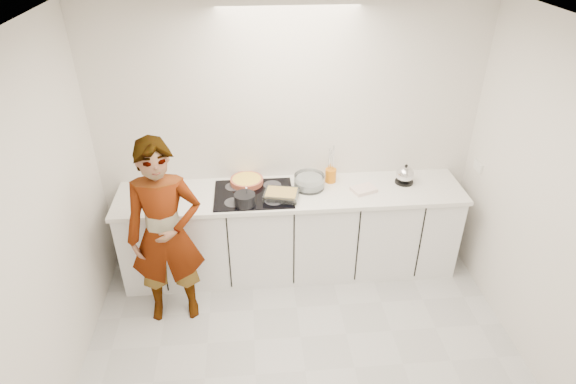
{
  "coord_description": "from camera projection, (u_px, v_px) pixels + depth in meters",
  "views": [
    {
      "loc": [
        -0.36,
        -2.53,
        3.22
      ],
      "look_at": [
        -0.05,
        1.05,
        1.05
      ],
      "focal_mm": 30.0,
      "sensor_mm": 36.0,
      "label": 1
    }
  ],
  "objects": [
    {
      "name": "kettle",
      "position": [
        405.0,
        175.0,
        4.58
      ],
      "size": [
        0.21,
        0.21,
        0.2
      ],
      "color": "black",
      "rests_on": "countertop"
    },
    {
      "name": "floor",
      "position": [
        305.0,
        371.0,
        3.85
      ],
      "size": [
        3.6,
        3.2,
        0.0
      ],
      "primitive_type": "cube",
      "color": "beige",
      "rests_on": "ground"
    },
    {
      "name": "wall_left",
      "position": [
        28.0,
        256.0,
        3.05
      ],
      "size": [
        0.0,
        3.2,
        2.6
      ],
      "primitive_type": "cube",
      "color": "silver",
      "rests_on": "ground"
    },
    {
      "name": "countertop",
      "position": [
        291.0,
        194.0,
        4.48
      ],
      "size": [
        3.24,
        0.64,
        0.04
      ],
      "primitive_type": "cube",
      "color": "white",
      "rests_on": "base_cabinets"
    },
    {
      "name": "base_cabinets",
      "position": [
        291.0,
        233.0,
        4.72
      ],
      "size": [
        3.2,
        0.58,
        0.87
      ],
      "primitive_type": "cube",
      "color": "white",
      "rests_on": "floor"
    },
    {
      "name": "wall_back",
      "position": [
        288.0,
        139.0,
        4.54
      ],
      "size": [
        3.6,
        0.0,
        2.6
      ],
      "primitive_type": "cube",
      "color": "silver",
      "rests_on": "ground"
    },
    {
      "name": "utensil_crock",
      "position": [
        331.0,
        175.0,
        4.61
      ],
      "size": [
        0.12,
        0.12,
        0.13
      ],
      "primitive_type": "cylinder",
      "rotation": [
        0.0,
        0.0,
        -0.09
      ],
      "color": "orange",
      "rests_on": "countertop"
    },
    {
      "name": "mixing_bowl",
      "position": [
        309.0,
        182.0,
        4.51
      ],
      "size": [
        0.36,
        0.36,
        0.13
      ],
      "color": "silver",
      "rests_on": "countertop"
    },
    {
      "name": "baking_dish",
      "position": [
        281.0,
        194.0,
        4.35
      ],
      "size": [
        0.35,
        0.29,
        0.06
      ],
      "color": "silver",
      "rests_on": "hob"
    },
    {
      "name": "tart_dish",
      "position": [
        247.0,
        181.0,
        4.57
      ],
      "size": [
        0.37,
        0.37,
        0.05
      ],
      "color": "#B7543B",
      "rests_on": "hob"
    },
    {
      "name": "ceiling",
      "position": [
        315.0,
        41.0,
        2.51
      ],
      "size": [
        3.6,
        3.2,
        0.0
      ],
      "primitive_type": "cube",
      "color": "white",
      "rests_on": "wall_back"
    },
    {
      "name": "wall_right",
      "position": [
        566.0,
        226.0,
        3.33
      ],
      "size": [
        0.02,
        3.2,
        2.6
      ],
      "color": "silver",
      "rests_on": "ground"
    },
    {
      "name": "tea_towel",
      "position": [
        364.0,
        189.0,
        4.48
      ],
      "size": [
        0.26,
        0.22,
        0.04
      ],
      "primitive_type": "cube",
      "rotation": [
        0.0,
        0.0,
        0.35
      ],
      "color": "white",
      "rests_on": "countertop"
    },
    {
      "name": "saucepan",
      "position": [
        245.0,
        199.0,
        4.24
      ],
      "size": [
        0.23,
        0.23,
        0.18
      ],
      "color": "black",
      "rests_on": "hob"
    },
    {
      "name": "cook",
      "position": [
        166.0,
        235.0,
        3.98
      ],
      "size": [
        0.66,
        0.46,
        1.72
      ],
      "primitive_type": "imported",
      "rotation": [
        0.0,
        0.0,
        0.07
      ],
      "color": "white",
      "rests_on": "floor"
    },
    {
      "name": "hob",
      "position": [
        254.0,
        194.0,
        4.43
      ],
      "size": [
        0.72,
        0.54,
        0.01
      ],
      "primitive_type": "cube",
      "color": "black",
      "rests_on": "countertop"
    }
  ]
}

